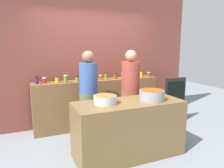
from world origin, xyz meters
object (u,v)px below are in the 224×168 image
at_px(preserve_jar_9, 115,76).
at_px(preserve_jar_14, 141,74).
at_px(preserve_jar_0, 37,80).
at_px(preserve_jar_1, 44,80).
at_px(preserve_jar_7, 101,77).
at_px(preserve_jar_11, 126,75).
at_px(preserve_jar_2, 57,80).
at_px(preserve_jar_6, 95,77).
at_px(cooking_pot_left, 105,100).
at_px(preserve_jar_12, 133,75).
at_px(preserve_jar_15, 149,74).
at_px(cook_in_cap, 130,98).
at_px(cook_with_tongs, 89,100).
at_px(chalkboard_sign, 175,101).
at_px(preserve_jar_10, 123,76).
at_px(cooking_pot_center, 152,95).
at_px(preserve_jar_3, 66,79).
at_px(preserve_jar_8, 106,76).
at_px(preserve_jar_13, 135,74).
at_px(preserve_jar_5, 88,77).

xyz_separation_m(preserve_jar_9, preserve_jar_14, (0.64, -0.02, 0.02)).
xyz_separation_m(preserve_jar_0, preserve_jar_1, (0.14, 0.03, -0.02)).
relative_size(preserve_jar_7, preserve_jar_11, 0.75).
relative_size(preserve_jar_2, preserve_jar_9, 1.02).
distance_m(preserve_jar_2, preserve_jar_6, 0.81).
bearing_deg(preserve_jar_1, cooking_pot_left, -62.68).
xyz_separation_m(preserve_jar_7, preserve_jar_12, (0.74, -0.06, 0.02)).
distance_m(preserve_jar_1, preserve_jar_11, 1.78).
xyz_separation_m(preserve_jar_15, cook_in_cap, (-0.86, -0.71, -0.32)).
bearing_deg(preserve_jar_6, cook_with_tongs, -119.11).
bearing_deg(cook_with_tongs, chalkboard_sign, 0.08).
bearing_deg(cooking_pot_left, preserve_jar_10, 54.62).
distance_m(preserve_jar_6, cooking_pot_center, 1.57).
bearing_deg(preserve_jar_3, preserve_jar_8, 1.20).
bearing_deg(preserve_jar_2, preserve_jar_10, -0.69).
relative_size(preserve_jar_8, preserve_jar_9, 1.24).
height_order(preserve_jar_14, cooking_pot_center, preserve_jar_14).
bearing_deg(preserve_jar_1, preserve_jar_6, 1.55).
relative_size(preserve_jar_13, cooking_pot_left, 0.41).
bearing_deg(preserve_jar_3, preserve_jar_6, 9.32).
bearing_deg(preserve_jar_13, preserve_jar_5, -176.08).
relative_size(preserve_jar_9, cook_in_cap, 0.07).
relative_size(preserve_jar_8, preserve_jar_12, 1.09).
distance_m(cook_in_cap, chalkboard_sign, 1.26).
distance_m(preserve_jar_11, cooking_pot_left, 1.76).
distance_m(preserve_jar_14, cooking_pot_left, 1.92).
xyz_separation_m(preserve_jar_3, cook_in_cap, (1.07, -0.69, -0.34)).
distance_m(preserve_jar_8, cook_with_tongs, 0.82).
bearing_deg(cooking_pot_center, preserve_jar_13, 70.36).
xyz_separation_m(preserve_jar_5, cook_with_tongs, (-0.15, -0.51, -0.34)).
bearing_deg(preserve_jar_0, preserve_jar_11, 1.50).
bearing_deg(preserve_jar_15, cook_with_tongs, -162.46).
height_order(preserve_jar_0, preserve_jar_7, preserve_jar_0).
xyz_separation_m(preserve_jar_5, preserve_jar_7, (0.29, 0.03, -0.02)).
bearing_deg(cooking_pot_center, preserve_jar_14, 65.40).
height_order(preserve_jar_13, cooking_pot_center, preserve_jar_13).
bearing_deg(preserve_jar_14, cook_with_tongs, -160.27).
height_order(preserve_jar_5, preserve_jar_9, preserve_jar_5).
relative_size(preserve_jar_1, preserve_jar_9, 0.92).
bearing_deg(preserve_jar_2, preserve_jar_7, 0.77).
bearing_deg(cooking_pot_center, preserve_jar_5, 113.21).
bearing_deg(preserve_jar_15, preserve_jar_8, -179.91).
bearing_deg(preserve_jar_3, preserve_jar_12, -0.39).
height_order(preserve_jar_12, cooking_pot_center, preserve_jar_12).
bearing_deg(preserve_jar_7, preserve_jar_2, -179.23).
bearing_deg(preserve_jar_12, cooking_pot_center, -106.88).
distance_m(preserve_jar_10, preserve_jar_15, 0.67).
relative_size(preserve_jar_14, cooking_pot_center, 0.38).
relative_size(preserve_jar_1, preserve_jar_2, 0.90).
xyz_separation_m(preserve_jar_6, cook_in_cap, (0.43, -0.79, -0.32)).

